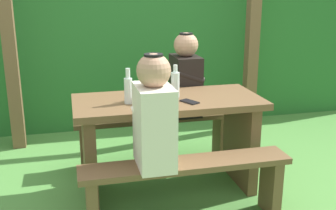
# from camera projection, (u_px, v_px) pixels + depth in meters

# --- Properties ---
(ground_plane) EXTENTS (12.00, 12.00, 0.00)m
(ground_plane) POSITION_uv_depth(u_px,v_px,m) (168.00, 189.00, 3.29)
(ground_plane) COLOR #4E8A3D
(hedge_backdrop) EXTENTS (6.40, 0.79, 1.62)m
(hedge_backdrop) POSITION_uv_depth(u_px,v_px,m) (129.00, 51.00, 4.88)
(hedge_backdrop) COLOR #27682A
(hedge_backdrop) RESTS_ON ground_plane
(pergola_post_left) EXTENTS (0.12, 0.12, 1.92)m
(pergola_post_left) POSITION_uv_depth(u_px,v_px,m) (10.00, 51.00, 3.88)
(pergola_post_left) COLOR brown
(pergola_post_left) RESTS_ON ground_plane
(pergola_post_right) EXTENTS (0.12, 0.12, 1.92)m
(pergola_post_right) POSITION_uv_depth(u_px,v_px,m) (252.00, 42.00, 4.44)
(pergola_post_right) COLOR brown
(pergola_post_right) RESTS_ON ground_plane
(picnic_table) EXTENTS (1.40, 0.64, 0.74)m
(picnic_table) POSITION_uv_depth(u_px,v_px,m) (168.00, 129.00, 3.15)
(picnic_table) COLOR brown
(picnic_table) RESTS_ON ground_plane
(bench_near) EXTENTS (1.40, 0.24, 0.45)m
(bench_near) POSITION_uv_depth(u_px,v_px,m) (186.00, 180.00, 2.73)
(bench_near) COLOR brown
(bench_near) RESTS_ON ground_plane
(bench_far) EXTENTS (1.40, 0.24, 0.45)m
(bench_far) POSITION_uv_depth(u_px,v_px,m) (155.00, 130.00, 3.67)
(bench_far) COLOR brown
(bench_far) RESTS_ON ground_plane
(person_white_shirt) EXTENTS (0.25, 0.35, 0.72)m
(person_white_shirt) POSITION_uv_depth(u_px,v_px,m) (154.00, 116.00, 2.56)
(person_white_shirt) COLOR silver
(person_white_shirt) RESTS_ON bench_near
(person_black_coat) EXTENTS (0.25, 0.35, 0.72)m
(person_black_coat) POSITION_uv_depth(u_px,v_px,m) (186.00, 77.00, 3.60)
(person_black_coat) COLOR black
(person_black_coat) RESTS_ON bench_far
(drinking_glass) EXTENTS (0.07, 0.07, 0.09)m
(drinking_glass) POSITION_uv_depth(u_px,v_px,m) (143.00, 97.00, 2.95)
(drinking_glass) COLOR silver
(drinking_glass) RESTS_ON picnic_table
(bottle_left) EXTENTS (0.06, 0.06, 0.25)m
(bottle_left) POSITION_uv_depth(u_px,v_px,m) (175.00, 84.00, 3.09)
(bottle_left) COLOR silver
(bottle_left) RESTS_ON picnic_table
(bottle_right) EXTENTS (0.06, 0.06, 0.25)m
(bottle_right) POSITION_uv_depth(u_px,v_px,m) (146.00, 87.00, 3.04)
(bottle_right) COLOR silver
(bottle_right) RESTS_ON picnic_table
(bottle_center) EXTENTS (0.06, 0.06, 0.26)m
(bottle_center) POSITION_uv_depth(u_px,v_px,m) (128.00, 89.00, 2.93)
(bottle_center) COLOR silver
(bottle_center) RESTS_ON picnic_table
(cell_phone) EXTENTS (0.13, 0.16, 0.01)m
(cell_phone) POSITION_uv_depth(u_px,v_px,m) (190.00, 102.00, 2.98)
(cell_phone) COLOR black
(cell_phone) RESTS_ON picnic_table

